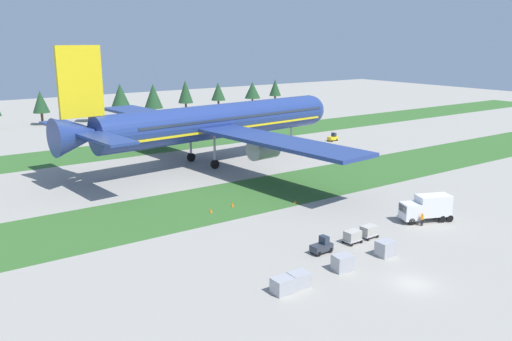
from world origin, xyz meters
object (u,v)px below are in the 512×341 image
uld_container_1 (299,280)px  uld_container_3 (386,248)px  airliner (212,122)px  cargo_dolly_lead (352,236)px  taxiway_marker_1 (211,211)px  taxiway_marker_0 (295,202)px  uld_container_2 (343,263)px  pushback_tractor (333,138)px  ground_crew_marshaller (422,219)px  uld_container_0 (283,286)px  cargo_dolly_second (369,231)px  taxiway_marker_2 (232,205)px  catering_truck (427,207)px  baggage_tug (322,246)px

uld_container_1 → uld_container_3: uld_container_3 is taller
airliner → uld_container_1: (-20.19, -51.24, -7.46)m
cargo_dolly_lead → taxiway_marker_1: size_ratio=3.74×
taxiway_marker_0 → uld_container_2: bearing=-116.9°
pushback_tractor → taxiway_marker_1: pushback_tractor is taller
ground_crew_marshaller → uld_container_0: bearing=4.1°
cargo_dolly_second → taxiway_marker_2: 21.34m
catering_truck → ground_crew_marshaller: catering_truck is taller
baggage_tug → taxiway_marker_0: (9.37, 16.36, -0.58)m
baggage_tug → taxiway_marker_2: (0.77, 20.33, -0.48)m
baggage_tug → taxiway_marker_0: 18.86m
cargo_dolly_second → taxiway_marker_2: size_ratio=3.38×
cargo_dolly_lead → catering_truck: bearing=-91.8°
airliner → cargo_dolly_lead: size_ratio=33.73×
pushback_tractor → uld_container_3: size_ratio=1.36×
cargo_dolly_second → pushback_tractor: size_ratio=0.83×
cargo_dolly_lead → taxiway_marker_0: 16.80m
ground_crew_marshaller → cargo_dolly_lead: bearing=-9.6°
ground_crew_marshaller → uld_container_3: bearing=13.6°
pushback_tractor → uld_container_2: 73.58m
pushback_tractor → ground_crew_marshaller: pushback_tractor is taller
taxiway_marker_1 → uld_container_1: bearing=-100.1°
uld_container_0 → uld_container_1: 2.14m
pushback_tractor → uld_container_2: (-49.47, -54.46, 0.04)m
catering_truck → pushback_tractor: bearing=-8.1°
baggage_tug → uld_container_2: (-1.36, -4.77, 0.04)m
baggage_tug → uld_container_2: baggage_tug is taller
taxiway_marker_0 → taxiway_marker_1: bearing=164.5°
catering_truck → taxiway_marker_2: catering_truck is taller
airliner → taxiway_marker_1: bearing=-36.5°
airliner → catering_truck: 46.90m
cargo_dolly_lead → taxiway_marker_2: 20.64m
catering_truck → pushback_tractor: size_ratio=2.69×
airliner → taxiway_marker_0: 31.03m
cargo_dolly_lead → uld_container_1: cargo_dolly_lead is taller
catering_truck → uld_container_3: bearing=132.3°
cargo_dolly_second → uld_container_3: size_ratio=1.12×
uld_container_2 → taxiway_marker_1: bearing=94.2°
baggage_tug → catering_truck: bearing=-91.3°
pushback_tractor → ground_crew_marshaller: 59.30m
pushback_tractor → uld_container_0: (-57.84, -54.90, -0.04)m
baggage_tug → uld_container_2: size_ratio=1.32×
airliner → ground_crew_marshaller: (4.33, -46.91, -7.27)m
taxiway_marker_1 → catering_truck: bearing=-41.9°
taxiway_marker_2 → catering_truck: bearing=-48.2°
taxiway_marker_1 → uld_container_3: bearing=-70.9°
ground_crew_marshaller → taxiway_marker_0: bearing=-71.6°
uld_container_3 → catering_truck: bearing=19.8°
pushback_tractor → uld_container_2: bearing=132.1°
airliner → taxiway_marker_0: airliner is taller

